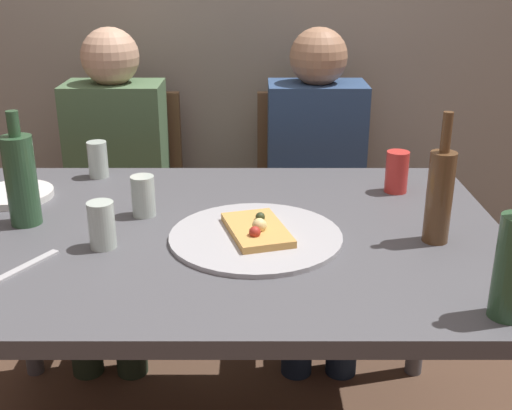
{
  "coord_description": "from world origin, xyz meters",
  "views": [
    {
      "loc": [
        0.11,
        -1.48,
        1.4
      ],
      "look_at": [
        0.11,
        0.04,
        0.8
      ],
      "focal_mm": 44.54,
      "sensor_mm": 36.0,
      "label": 1
    }
  ],
  "objects_px": {
    "chair_left": "(125,194)",
    "guest_in_sweater": "(115,176)",
    "short_glass": "(102,225)",
    "tumbler_far": "(98,160)",
    "plate_stack": "(15,194)",
    "pizza_tray": "(256,237)",
    "table_knife": "(19,270)",
    "tumbler_near": "(144,196)",
    "dining_table": "(212,256)",
    "pizza_slice_last": "(258,229)",
    "chair_right": "(313,194)",
    "soda_can": "(397,172)",
    "beer_bottle": "(440,194)",
    "wine_bottle": "(21,179)",
    "guest_in_beanie": "(317,176)"
  },
  "relations": [
    {
      "from": "tumbler_near",
      "to": "plate_stack",
      "type": "relative_size",
      "value": 0.51
    },
    {
      "from": "tumbler_near",
      "to": "guest_in_beanie",
      "type": "relative_size",
      "value": 0.09
    },
    {
      "from": "pizza_slice_last",
      "to": "chair_right",
      "type": "relative_size",
      "value": 0.27
    },
    {
      "from": "beer_bottle",
      "to": "tumbler_far",
      "type": "bearing_deg",
      "value": 152.47
    },
    {
      "from": "beer_bottle",
      "to": "short_glass",
      "type": "xyz_separation_m",
      "value": [
        -0.8,
        -0.04,
        -0.06
      ]
    },
    {
      "from": "guest_in_sweater",
      "to": "guest_in_beanie",
      "type": "distance_m",
      "value": 0.75
    },
    {
      "from": "dining_table",
      "to": "chair_right",
      "type": "distance_m",
      "value": 0.98
    },
    {
      "from": "tumbler_far",
      "to": "guest_in_beanie",
      "type": "height_order",
      "value": "guest_in_beanie"
    },
    {
      "from": "tumbler_far",
      "to": "chair_left",
      "type": "bearing_deg",
      "value": 93.83
    },
    {
      "from": "pizza_tray",
      "to": "tumbler_near",
      "type": "bearing_deg",
      "value": 152.8
    },
    {
      "from": "dining_table",
      "to": "pizza_tray",
      "type": "distance_m",
      "value": 0.15
    },
    {
      "from": "pizza_tray",
      "to": "soda_can",
      "type": "distance_m",
      "value": 0.54
    },
    {
      "from": "chair_right",
      "to": "pizza_slice_last",
      "type": "bearing_deg",
      "value": 76.91
    },
    {
      "from": "guest_in_beanie",
      "to": "chair_right",
      "type": "bearing_deg",
      "value": -90.0
    },
    {
      "from": "tumbler_far",
      "to": "guest_in_sweater",
      "type": "bearing_deg",
      "value": 95.54
    },
    {
      "from": "tumbler_far",
      "to": "short_glass",
      "type": "relative_size",
      "value": 0.99
    },
    {
      "from": "dining_table",
      "to": "pizza_slice_last",
      "type": "relative_size",
      "value": 6.0
    },
    {
      "from": "beer_bottle",
      "to": "table_knife",
      "type": "bearing_deg",
      "value": -170.45
    },
    {
      "from": "pizza_tray",
      "to": "table_knife",
      "type": "xyz_separation_m",
      "value": [
        -0.52,
        -0.17,
        -0.0
      ]
    },
    {
      "from": "short_glass",
      "to": "chair_right",
      "type": "xyz_separation_m",
      "value": [
        0.59,
        1.01,
        -0.3
      ]
    },
    {
      "from": "wine_bottle",
      "to": "chair_left",
      "type": "bearing_deg",
      "value": 85.44
    },
    {
      "from": "beer_bottle",
      "to": "table_knife",
      "type": "distance_m",
      "value": 0.98
    },
    {
      "from": "chair_left",
      "to": "guest_in_beanie",
      "type": "xyz_separation_m",
      "value": [
        0.75,
        -0.15,
        0.13
      ]
    },
    {
      "from": "chair_left",
      "to": "guest_in_sweater",
      "type": "bearing_deg",
      "value": 90.0
    },
    {
      "from": "pizza_tray",
      "to": "chair_left",
      "type": "relative_size",
      "value": 0.47
    },
    {
      "from": "wine_bottle",
      "to": "chair_right",
      "type": "distance_m",
      "value": 1.24
    },
    {
      "from": "dining_table",
      "to": "pizza_slice_last",
      "type": "distance_m",
      "value": 0.16
    },
    {
      "from": "tumbler_near",
      "to": "guest_in_beanie",
      "type": "bearing_deg",
      "value": 51.42
    },
    {
      "from": "guest_in_sweater",
      "to": "pizza_tray",
      "type": "bearing_deg",
      "value": 122.94
    },
    {
      "from": "pizza_tray",
      "to": "tumbler_near",
      "type": "relative_size",
      "value": 3.87
    },
    {
      "from": "short_glass",
      "to": "soda_can",
      "type": "relative_size",
      "value": 0.94
    },
    {
      "from": "short_glass",
      "to": "chair_right",
      "type": "height_order",
      "value": "chair_right"
    },
    {
      "from": "short_glass",
      "to": "chair_left",
      "type": "xyz_separation_m",
      "value": [
        -0.16,
        1.01,
        -0.3
      ]
    },
    {
      "from": "wine_bottle",
      "to": "table_knife",
      "type": "relative_size",
      "value": 1.35
    },
    {
      "from": "pizza_tray",
      "to": "guest_in_sweater",
      "type": "relative_size",
      "value": 0.36
    },
    {
      "from": "short_glass",
      "to": "chair_left",
      "type": "relative_size",
      "value": 0.13
    },
    {
      "from": "chair_left",
      "to": "guest_in_sweater",
      "type": "height_order",
      "value": "guest_in_sweater"
    },
    {
      "from": "table_knife",
      "to": "dining_table",
      "type": "bearing_deg",
      "value": -31.16
    },
    {
      "from": "plate_stack",
      "to": "guest_in_beanie",
      "type": "relative_size",
      "value": 0.19
    },
    {
      "from": "tumbler_near",
      "to": "tumbler_far",
      "type": "distance_m",
      "value": 0.37
    },
    {
      "from": "tumbler_near",
      "to": "chair_left",
      "type": "distance_m",
      "value": 0.89
    },
    {
      "from": "chair_left",
      "to": "tumbler_far",
      "type": "bearing_deg",
      "value": 93.83
    },
    {
      "from": "tumbler_far",
      "to": "plate_stack",
      "type": "relative_size",
      "value": 0.52
    },
    {
      "from": "tumbler_far",
      "to": "soda_can",
      "type": "height_order",
      "value": "soda_can"
    },
    {
      "from": "dining_table",
      "to": "guest_in_sweater",
      "type": "xyz_separation_m",
      "value": [
        -0.41,
        0.75,
        -0.04
      ]
    },
    {
      "from": "tumbler_far",
      "to": "table_knife",
      "type": "relative_size",
      "value": 0.52
    },
    {
      "from": "tumbler_far",
      "to": "plate_stack",
      "type": "distance_m",
      "value": 0.28
    },
    {
      "from": "wine_bottle",
      "to": "tumbler_near",
      "type": "relative_size",
      "value": 2.7
    },
    {
      "from": "chair_right",
      "to": "guest_in_beanie",
      "type": "bearing_deg",
      "value": 90.0
    },
    {
      "from": "beer_bottle",
      "to": "plate_stack",
      "type": "distance_m",
      "value": 1.17
    }
  ]
}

